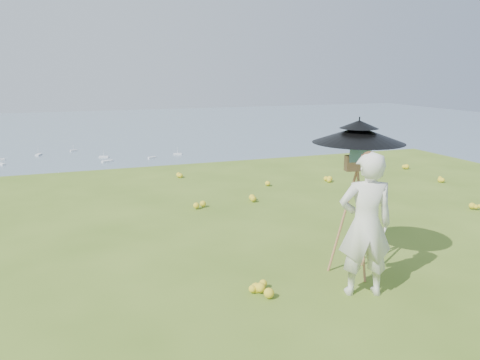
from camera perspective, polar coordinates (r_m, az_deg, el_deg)
name	(u,v)px	position (r m, az deg, el deg)	size (l,w,h in m)	color
ground	(357,236)	(8.00, 14.11, -6.68)	(14.00, 14.00, 0.00)	#517320
shoreline_tier	(109,290)	(90.03, -15.64, -12.83)	(170.00, 28.00, 8.00)	#726B5B
bay_water	(81,146)	(248.94, -18.79, 3.96)	(700.00, 700.00, 0.00)	slate
slope_trees	(132,267)	(45.02, -13.06, -10.33)	(110.00, 50.00, 6.00)	#164815
harbor_town	(107,257)	(87.43, -15.90, -8.99)	(110.00, 22.00, 5.00)	silver
moored_boats	(49,181)	(171.28, -22.22, -0.11)	(140.00, 140.00, 0.70)	white
wildflowers	(349,228)	(8.17, 13.16, -5.75)	(10.00, 10.50, 0.12)	yellow
painter	(365,225)	(5.75, 15.05, -5.30)	(0.64, 0.42, 1.76)	beige
field_easel	(355,210)	(6.32, 13.86, -3.61)	(0.67, 0.67, 1.75)	#96673F
sun_umbrella	(358,142)	(6.16, 14.21, 4.46)	(1.17, 1.17, 0.65)	black
painter_cap	(370,156)	(5.55, 15.55, 2.88)	(0.19, 0.23, 0.10)	#BC676B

